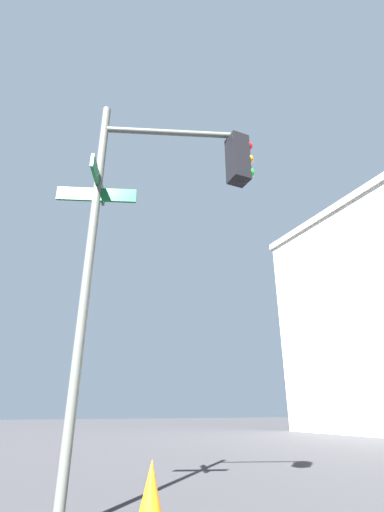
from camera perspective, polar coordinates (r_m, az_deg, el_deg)
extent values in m
cylinder|color=#474C47|center=(4.86, -16.00, -2.58)|extent=(0.12, 0.12, 5.50)
cylinder|color=#474C47|center=(5.98, -3.25, 18.69)|extent=(0.80, 1.94, 0.09)
cube|color=black|center=(5.78, 7.17, 14.77)|extent=(0.28, 0.28, 0.80)
sphere|color=red|center=(5.96, 8.53, 16.56)|extent=(0.18, 0.18, 0.18)
sphere|color=orange|center=(5.81, 8.68, 14.65)|extent=(0.18, 0.18, 0.18)
sphere|color=green|center=(5.66, 8.83, 12.64)|extent=(0.18, 0.18, 0.18)
cube|color=#0F5128|center=(5.37, -14.64, 9.24)|extent=(0.42, 1.04, 0.20)
cube|color=#0F5128|center=(5.49, -14.41, 11.18)|extent=(0.95, 0.39, 0.20)
cone|color=orange|center=(3.69, -6.54, -34.73)|extent=(0.36, 0.36, 0.74)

